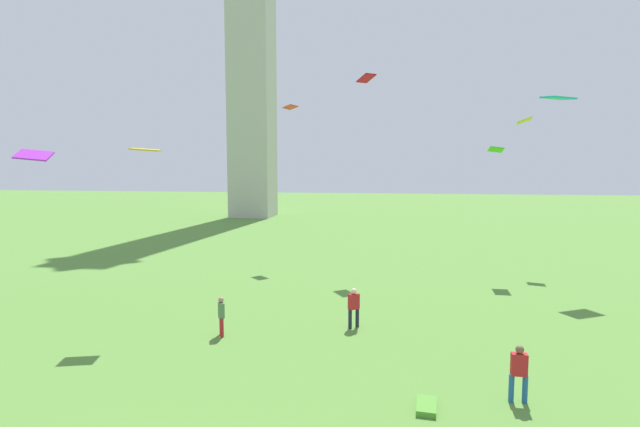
% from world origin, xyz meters
% --- Properties ---
extents(person_0, '(0.54, 0.27, 1.73)m').
position_xyz_m(person_0, '(8.95, 7.50, 0.98)').
color(person_0, '#235693').
rests_on(person_0, ground_plane).
extents(person_1, '(0.40, 0.48, 1.62)m').
position_xyz_m(person_1, '(-1.68, 11.48, 0.92)').
color(person_1, red).
rests_on(person_1, ground_plane).
extents(person_2, '(0.51, 0.49, 1.73)m').
position_xyz_m(person_2, '(3.60, 13.29, 0.98)').
color(person_2, '#1E2333').
rests_on(person_2, ground_plane).
extents(kite_flying_0, '(1.43, 1.50, 0.44)m').
position_xyz_m(kite_flying_0, '(3.22, 26.53, 12.92)').
color(kite_flying_0, red).
extents(kite_flying_1, '(1.25, 1.21, 0.29)m').
position_xyz_m(kite_flying_1, '(-2.48, 28.39, 11.32)').
color(kite_flying_1, red).
extents(kite_flying_2, '(2.04, 1.83, 0.23)m').
position_xyz_m(kite_flying_2, '(14.58, 23.41, 10.91)').
color(kite_flying_2, '#16B4B3').
extents(kite_flying_3, '(0.91, 1.29, 0.39)m').
position_xyz_m(kite_flying_3, '(11.55, 25.22, 8.01)').
color(kite_flying_3, '#33C00D').
extents(kite_flying_4, '(1.38, 1.12, 0.20)m').
position_xyz_m(kite_flying_4, '(-5.47, 12.76, 7.66)').
color(kite_flying_4, gold).
extents(kite_flying_5, '(1.87, 1.54, 0.71)m').
position_xyz_m(kite_flying_5, '(-13.73, 16.15, 7.54)').
color(kite_flying_5, '#A728E4').
extents(kite_flying_6, '(1.06, 0.76, 0.55)m').
position_xyz_m(kite_flying_6, '(14.06, 28.63, 10.10)').
color(kite_flying_6, '#C7CD1D').
extents(kite_bundle_0, '(0.64, 1.10, 0.17)m').
position_xyz_m(kite_bundle_0, '(6.26, 6.67, 0.09)').
color(kite_bundle_0, '#4B8E2B').
rests_on(kite_bundle_0, ground_plane).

